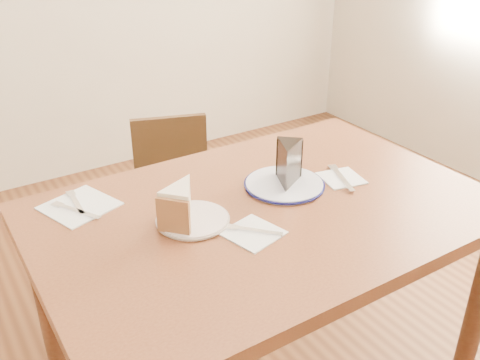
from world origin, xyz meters
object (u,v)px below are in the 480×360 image
at_px(chair_far, 176,200).
at_px(plate_cream, 193,220).
at_px(plate_navy, 284,184).
at_px(carrot_cake, 183,204).
at_px(chocolate_cake, 288,166).
at_px(table, 265,238).

xyz_separation_m(chair_far, plate_cream, (-0.27, -0.68, 0.36)).
height_order(chair_far, plate_navy, plate_navy).
distance_m(plate_cream, carrot_cake, 0.06).
relative_size(carrot_cake, chocolate_cake, 1.02).
bearing_deg(table, chocolate_cake, 26.67).
bearing_deg(chocolate_cake, chair_far, -45.03).
xyz_separation_m(table, plate_navy, (0.11, 0.07, 0.10)).
bearing_deg(plate_cream, table, -10.54).
distance_m(table, plate_navy, 0.17).
bearing_deg(carrot_cake, plate_navy, 52.20).
relative_size(chair_far, plate_navy, 3.26).
bearing_deg(table, chair_far, 84.22).
bearing_deg(table, carrot_cake, 168.92).
xyz_separation_m(table, chair_far, (0.07, 0.72, -0.25)).
relative_size(table, plate_cream, 6.70).
bearing_deg(plate_cream, plate_navy, 5.37).
bearing_deg(chair_far, carrot_cake, 85.16).
relative_size(table, carrot_cake, 10.70).
xyz_separation_m(plate_navy, chocolate_cake, (0.00, -0.01, 0.06)).
xyz_separation_m(table, plate_cream, (-0.20, 0.04, 0.10)).
relative_size(table, chocolate_cake, 10.95).
height_order(plate_cream, carrot_cake, carrot_cake).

